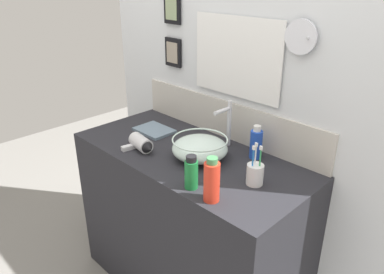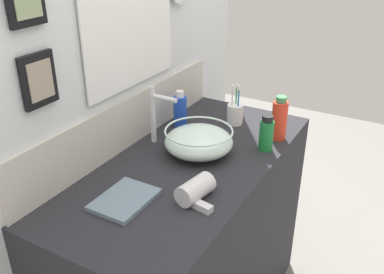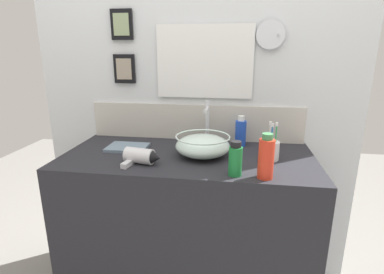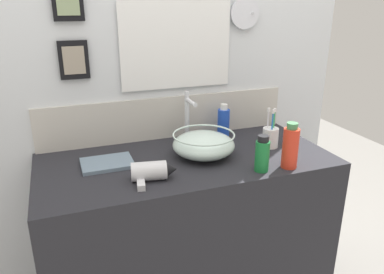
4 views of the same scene
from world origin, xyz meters
name	(u,v)px [view 2 (image 2 of 4)]	position (x,y,z in m)	size (l,w,h in m)	color
vanity_counter	(189,251)	(0.00, 0.00, 0.46)	(1.31, 0.60, 0.93)	#232328
back_panel	(118,70)	(0.00, 0.33, 1.26)	(1.94, 0.10, 2.52)	silver
glass_bowl_sink	(198,141)	(0.08, 0.00, 0.99)	(0.28, 0.28, 0.11)	silver
faucet	(156,111)	(0.08, 0.21, 1.08)	(0.02, 0.13, 0.25)	silver
hair_drier	(199,188)	(-0.20, -0.15, 0.97)	(0.19, 0.14, 0.08)	silver
toothbrush_cup	(235,114)	(0.43, -0.01, 0.98)	(0.08, 0.08, 0.19)	white
spray_bottle	(266,134)	(0.25, -0.23, 1.00)	(0.06, 0.06, 0.16)	#197233
shampoo_bottle	(180,110)	(0.27, 0.21, 1.01)	(0.06, 0.06, 0.17)	blue
lotion_bottle	(279,119)	(0.38, -0.24, 1.02)	(0.07, 0.07, 0.20)	red
hand_towel	(125,199)	(-0.35, 0.05, 0.94)	(0.22, 0.16, 0.02)	slate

